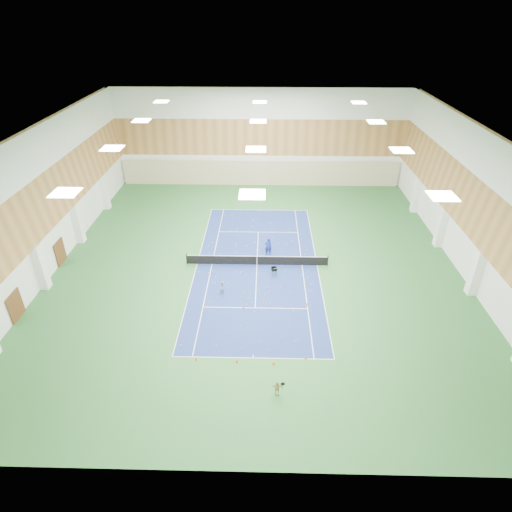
{
  "coord_description": "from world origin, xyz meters",
  "views": [
    {
      "loc": [
        0.71,
        -33.08,
        20.73
      ],
      "look_at": [
        -0.04,
        -1.79,
        2.0
      ],
      "focal_mm": 30.0,
      "sensor_mm": 36.0,
      "label": 1
    }
  ],
  "objects_px": {
    "child_court": "(223,288)",
    "coach": "(268,246)",
    "tennis_net": "(257,260)",
    "ball_cart": "(274,271)",
    "child_apron": "(277,388)"
  },
  "relations": [
    {
      "from": "tennis_net",
      "to": "child_apron",
      "type": "distance_m",
      "value": 15.02
    },
    {
      "from": "child_court",
      "to": "coach",
      "type": "bearing_deg",
      "value": 36.71
    },
    {
      "from": "tennis_net",
      "to": "child_court",
      "type": "xyz_separation_m",
      "value": [
        -2.69,
        -4.48,
        0.01
      ]
    },
    {
      "from": "tennis_net",
      "to": "child_court",
      "type": "height_order",
      "value": "child_court"
    },
    {
      "from": "child_court",
      "to": "child_apron",
      "type": "relative_size",
      "value": 1.03
    },
    {
      "from": "coach",
      "to": "ball_cart",
      "type": "height_order",
      "value": "coach"
    },
    {
      "from": "child_apron",
      "to": "ball_cart",
      "type": "bearing_deg",
      "value": 90.62
    },
    {
      "from": "coach",
      "to": "child_apron",
      "type": "bearing_deg",
      "value": 79.78
    },
    {
      "from": "tennis_net",
      "to": "coach",
      "type": "relative_size",
      "value": 6.85
    },
    {
      "from": "child_court",
      "to": "child_apron",
      "type": "distance_m",
      "value": 11.29
    },
    {
      "from": "tennis_net",
      "to": "ball_cart",
      "type": "relative_size",
      "value": 15.7
    },
    {
      "from": "coach",
      "to": "child_apron",
      "type": "xyz_separation_m",
      "value": [
        0.53,
        -16.73,
        -0.39
      ]
    },
    {
      "from": "tennis_net",
      "to": "child_court",
      "type": "relative_size",
      "value": 11.43
    },
    {
      "from": "tennis_net",
      "to": "ball_cart",
      "type": "distance_m",
      "value": 2.3
    },
    {
      "from": "coach",
      "to": "ball_cart",
      "type": "relative_size",
      "value": 2.29
    }
  ]
}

